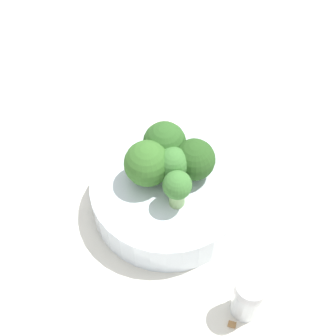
% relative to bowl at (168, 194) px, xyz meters
% --- Properties ---
extents(ground_plane, '(3.00, 3.00, 0.00)m').
position_rel_bowl_xyz_m(ground_plane, '(0.00, 0.00, -0.02)').
color(ground_plane, silver).
extents(bowl, '(0.19, 0.19, 0.05)m').
position_rel_bowl_xyz_m(bowl, '(0.00, 0.00, 0.00)').
color(bowl, silver).
rests_on(bowl, ground_plane).
extents(broccoli_floret_0, '(0.06, 0.06, 0.06)m').
position_rel_bowl_xyz_m(broccoli_floret_0, '(-0.00, 0.03, 0.06)').
color(broccoli_floret_0, '#8EB770').
rests_on(broccoli_floret_0, bowl).
extents(broccoli_floret_1, '(0.05, 0.05, 0.06)m').
position_rel_bowl_xyz_m(broccoli_floret_1, '(0.04, 0.01, 0.06)').
color(broccoli_floret_1, '#8EB770').
rests_on(broccoli_floret_1, bowl).
extents(broccoli_floret_2, '(0.05, 0.05, 0.05)m').
position_rel_bowl_xyz_m(broccoli_floret_2, '(0.02, -0.03, 0.05)').
color(broccoli_floret_2, '#7A9E5B').
rests_on(broccoli_floret_2, bowl).
extents(broccoli_floret_3, '(0.03, 0.03, 0.05)m').
position_rel_bowl_xyz_m(broccoli_floret_3, '(-0.03, -0.02, 0.06)').
color(broccoli_floret_3, '#8EB770').
rests_on(broccoli_floret_3, bowl).
extents(broccoli_floret_4, '(0.04, 0.04, 0.05)m').
position_rel_bowl_xyz_m(broccoli_floret_4, '(0.01, -0.01, 0.06)').
color(broccoli_floret_4, '#8EB770').
rests_on(broccoli_floret_4, bowl).
extents(pepper_shaker, '(0.03, 0.03, 0.06)m').
position_rel_bowl_xyz_m(pepper_shaker, '(-0.12, -0.11, 0.01)').
color(pepper_shaker, silver).
rests_on(pepper_shaker, ground_plane).
extents(almond_crumb_0, '(0.01, 0.01, 0.01)m').
position_rel_bowl_xyz_m(almond_crumb_0, '(-0.14, -0.10, -0.02)').
color(almond_crumb_0, olive).
rests_on(almond_crumb_0, ground_plane).
extents(almond_crumb_1, '(0.01, 0.01, 0.01)m').
position_rel_bowl_xyz_m(almond_crumb_1, '(0.12, -0.04, -0.02)').
color(almond_crumb_1, olive).
rests_on(almond_crumb_1, ground_plane).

